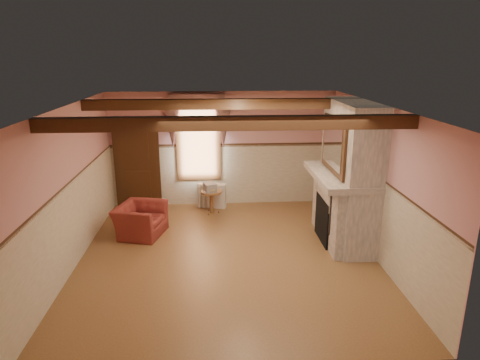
{
  "coord_description": "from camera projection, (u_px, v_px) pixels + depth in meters",
  "views": [
    {
      "loc": [
        -0.23,
        -7.29,
        3.66
      ],
      "look_at": [
        0.28,
        0.8,
        1.25
      ],
      "focal_mm": 32.0,
      "sensor_mm": 36.0,
      "label": 1
    }
  ],
  "objects": [
    {
      "name": "candle_red",
      "position": [
        347.0,
        174.0,
        7.97
      ],
      "size": [
        0.06,
        0.06,
        0.16
      ],
      "primitive_type": "cylinder",
      "color": "maroon",
      "rests_on": "mantel"
    },
    {
      "name": "fireplace",
      "position": [
        350.0,
        174.0,
        8.35
      ],
      "size": [
        0.85,
        2.0,
        2.8
      ],
      "primitive_type": "cube",
      "color": "gray",
      "rests_on": "floor"
    },
    {
      "name": "floor",
      "position": [
        228.0,
        256.0,
        8.03
      ],
      "size": [
        5.5,
        6.0,
        0.01
      ],
      "primitive_type": "cube",
      "color": "brown",
      "rests_on": "ground"
    },
    {
      "name": "jar_yellow",
      "position": [
        346.0,
        175.0,
        8.0
      ],
      "size": [
        0.06,
        0.06,
        0.12
      ],
      "primitive_type": "cylinder",
      "color": "gold",
      "rests_on": "mantel"
    },
    {
      "name": "firebox",
      "position": [
        326.0,
        219.0,
        8.6
      ],
      "size": [
        0.2,
        0.95,
        0.9
      ],
      "primitive_type": "cube",
      "color": "black",
      "rests_on": "floor"
    },
    {
      "name": "radiator",
      "position": [
        212.0,
        196.0,
        10.51
      ],
      "size": [
        0.72,
        0.34,
        0.6
      ],
      "primitive_type": "cube",
      "rotation": [
        0.0,
        0.0,
        -0.24
      ],
      "color": "silver",
      "rests_on": "floor"
    },
    {
      "name": "wall_front",
      "position": [
        237.0,
        265.0,
        4.76
      ],
      "size": [
        5.5,
        0.02,
        2.8
      ],
      "primitive_type": "cube",
      "color": "#C88A8D",
      "rests_on": "floor"
    },
    {
      "name": "wall_right",
      "position": [
        378.0,
        182.0,
        7.8
      ],
      "size": [
        0.02,
        6.0,
        2.8
      ],
      "primitive_type": "cube",
      "color": "#C88A8D",
      "rests_on": "floor"
    },
    {
      "name": "mantel",
      "position": [
        341.0,
        176.0,
        8.35
      ],
      "size": [
        1.05,
        2.05,
        0.12
      ],
      "primitive_type": "cube",
      "color": "gray",
      "rests_on": "fireplace"
    },
    {
      "name": "ceiling_beam_back",
      "position": [
        225.0,
        104.0,
        8.41
      ],
      "size": [
        5.5,
        0.18,
        0.2
      ],
      "primitive_type": "cube",
      "color": "black",
      "rests_on": "ceiling"
    },
    {
      "name": "side_table",
      "position": [
        212.0,
        202.0,
        10.12
      ],
      "size": [
        0.51,
        0.51,
        0.55
      ],
      "primitive_type": "cylinder",
      "rotation": [
        0.0,
        0.0,
        -0.04
      ],
      "color": "brown",
      "rests_on": "floor"
    },
    {
      "name": "wall_left",
      "position": [
        70.0,
        188.0,
        7.46
      ],
      "size": [
        0.02,
        6.0,
        2.8
      ],
      "primitive_type": "cube",
      "color": "#C88A8D",
      "rests_on": "floor"
    },
    {
      "name": "armchair",
      "position": [
        140.0,
        220.0,
        8.9
      ],
      "size": [
        1.11,
        1.2,
        0.65
      ],
      "primitive_type": "imported",
      "rotation": [
        0.0,
        0.0,
        1.3
      ],
      "color": "maroon",
      "rests_on": "floor"
    },
    {
      "name": "chair_rail",
      "position": [
        227.0,
        180.0,
        7.6
      ],
      "size": [
        5.5,
        6.0,
        0.08
      ],
      "primitive_type": null,
      "color": "black",
      "rests_on": "wainscot"
    },
    {
      "name": "window_drapes",
      "position": [
        197.0,
        115.0,
        10.11
      ],
      "size": [
        1.3,
        0.14,
        1.4
      ],
      "primitive_type": "cube",
      "color": "gray",
      "rests_on": "wall_back"
    },
    {
      "name": "bowl",
      "position": [
        339.0,
        169.0,
        8.45
      ],
      "size": [
        0.34,
        0.34,
        0.08
      ],
      "primitive_type": "imported",
      "color": "brown",
      "rests_on": "mantel"
    },
    {
      "name": "ceiling_beam_front",
      "position": [
        229.0,
        123.0,
        6.11
      ],
      "size": [
        5.5,
        0.18,
        0.2
      ],
      "primitive_type": "cube",
      "color": "black",
      "rests_on": "ceiling"
    },
    {
      "name": "mantel_clock",
      "position": [
        330.0,
        158.0,
        9.08
      ],
      "size": [
        0.14,
        0.24,
        0.2
      ],
      "primitive_type": "cube",
      "color": "black",
      "rests_on": "mantel"
    },
    {
      "name": "book_stack",
      "position": [
        210.0,
        187.0,
        10.0
      ],
      "size": [
        0.35,
        0.39,
        0.2
      ],
      "primitive_type": "cube",
      "rotation": [
        0.0,
        0.0,
        0.32
      ],
      "color": "#B7AD8C",
      "rests_on": "side_table"
    },
    {
      "name": "wall_back",
      "position": [
        223.0,
        149.0,
        10.5
      ],
      "size": [
        5.5,
        0.02,
        2.8
      ],
      "primitive_type": "cube",
      "color": "#C88A8D",
      "rests_on": "floor"
    },
    {
      "name": "door",
      "position": [
        137.0,
        165.0,
        10.42
      ],
      "size": [
        1.1,
        0.1,
        2.1
      ],
      "primitive_type": "cube",
      "color": "black",
      "rests_on": "floor"
    },
    {
      "name": "window",
      "position": [
        198.0,
        140.0,
        10.36
      ],
      "size": [
        1.06,
        0.08,
        2.02
      ],
      "primitive_type": "cube",
      "color": "white",
      "rests_on": "wall_back"
    },
    {
      "name": "ceiling",
      "position": [
        227.0,
        106.0,
        7.23
      ],
      "size": [
        5.5,
        6.0,
        0.01
      ],
      "primitive_type": "cube",
      "color": "silver",
      "rests_on": "wall_back"
    },
    {
      "name": "wainscot",
      "position": [
        228.0,
        219.0,
        7.82
      ],
      "size": [
        5.5,
        6.0,
        1.5
      ],
      "primitive_type": null,
      "color": "beige",
      "rests_on": "floor"
    },
    {
      "name": "overmantel_mirror",
      "position": [
        334.0,
        145.0,
        8.17
      ],
      "size": [
        0.06,
        1.44,
        1.04
      ],
      "primitive_type": "cube",
      "color": "silver",
      "rests_on": "fireplace"
    },
    {
      "name": "oil_lamp",
      "position": [
        337.0,
        162.0,
        8.58
      ],
      "size": [
        0.11,
        0.11,
        0.28
      ],
      "primitive_type": "cylinder",
      "color": "gold",
      "rests_on": "mantel"
    }
  ]
}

